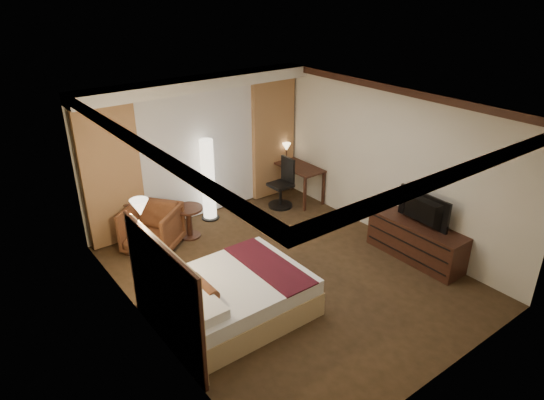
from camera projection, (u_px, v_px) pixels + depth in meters
floor at (287, 274)px, 7.69m from camera, size 4.50×5.50×0.01m
ceiling at (290, 106)px, 6.54m from camera, size 4.50×5.50×0.01m
back_wall at (196, 148)px, 9.10m from camera, size 4.50×0.02×2.70m
left_wall at (145, 244)px, 5.88m from camera, size 0.02×5.50×2.70m
right_wall at (390, 164)px, 8.35m from camera, size 0.02×5.50×2.70m
crown_molding at (290, 111)px, 6.57m from camera, size 4.50×5.50×0.12m
soffit at (199, 83)px, 8.39m from camera, size 4.50×0.50×0.20m
curtain_sheer at (199, 154)px, 9.08m from camera, size 2.48×0.04×2.45m
curtain_left_drape at (112, 176)px, 8.11m from camera, size 1.00×0.14×2.45m
curtain_right_drape at (273, 138)px, 9.97m from camera, size 1.00×0.14×2.45m
wall_sconce at (140, 207)px, 6.17m from camera, size 0.24×0.24×0.24m
bed at (234, 297)px, 6.67m from camera, size 1.97×1.54×0.58m
headboard at (165, 296)px, 5.93m from camera, size 0.12×1.84×1.50m
armchair at (152, 226)px, 8.22m from camera, size 1.14×1.15×0.87m
side_table at (189, 222)px, 8.67m from camera, size 0.53×0.53×0.58m
floor_lamp at (208, 180)px, 9.11m from camera, size 0.34×0.34×1.61m
desk at (298, 183)px, 10.09m from camera, size 0.55×1.10×0.75m
desk_lamp at (286, 153)px, 10.15m from camera, size 0.18×0.18×0.34m
office_chair at (280, 183)px, 9.71m from camera, size 0.50×0.50×1.02m
dresser at (416, 241)px, 7.99m from camera, size 0.50×1.66×0.65m
television at (420, 209)px, 7.72m from camera, size 0.62×1.01×0.13m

